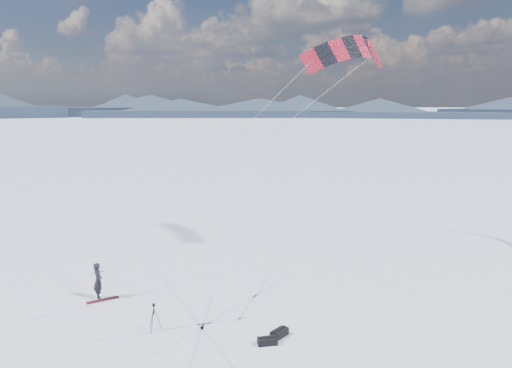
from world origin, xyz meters
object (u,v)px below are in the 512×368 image
snowboard (103,300)px  gear_bag_a (279,333)px  snowkiter (99,299)px  gear_bag_b (267,341)px  tripod (154,313)px

snowboard → gear_bag_a: 8.92m
snowkiter → snowboard: (0.13, -0.26, 0.02)m
snowkiter → gear_bag_a: (5.86, -7.09, 0.15)m
gear_bag_b → tripod: bearing=154.5°
snowkiter → tripod: 4.74m
gear_bag_a → snowboard: bearing=105.3°
snowkiter → gear_bag_b: bearing=-149.3°
snowboard → tripod: size_ratio=1.29×
tripod → gear_bag_b: bearing=-30.8°
snowkiter → gear_bag_a: 9.20m
tripod → gear_bag_b: 4.76m
snowkiter → tripod: size_ratio=1.52×
gear_bag_a → gear_bag_b: 0.82m
snowboard → gear_bag_b: 8.77m
tripod → gear_bag_b: size_ratio=1.42×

